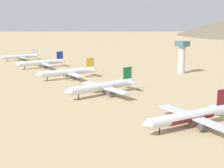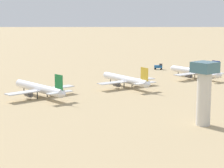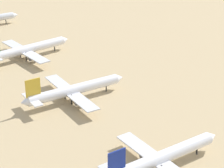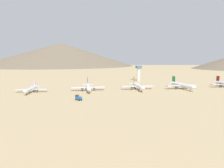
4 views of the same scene
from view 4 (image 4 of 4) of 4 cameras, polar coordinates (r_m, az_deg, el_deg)
ground_plane at (r=181.29m, az=8.09°, el=-1.94°), size 1800.00×1800.00×0.00m
parked_jet_0 at (r=182.20m, az=-24.38°, el=-1.44°), size 34.73×28.33×10.02m
parked_jet_1 at (r=176.61m, az=-7.56°, el=-0.91°), size 40.23×32.70×11.60m
parked_jet_2 at (r=183.89m, az=8.21°, el=-0.56°), size 40.82×33.26×11.77m
parked_jet_3 at (r=199.81m, az=21.35°, el=-0.33°), size 41.52×33.64×12.00m
service_truck at (r=137.37m, az=-10.65°, el=-4.25°), size 5.62×5.18×3.90m
control_tower at (r=258.74m, az=8.47°, el=3.72°), size 7.20×7.20×21.70m
desert_hill_2 at (r=935.22m, az=-15.97°, el=9.05°), size 713.59×713.59×111.18m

